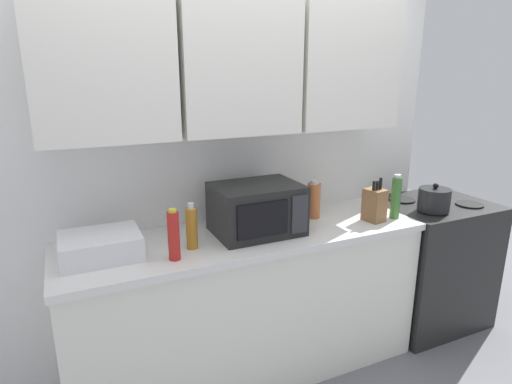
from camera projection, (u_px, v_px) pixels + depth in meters
wall_back_with_cabinets at (230, 110)px, 2.45m from camera, size 2.95×0.38×2.60m
counter_run at (247, 303)px, 2.55m from camera, size 2.08×0.63×0.90m
stove_range at (428, 262)px, 3.10m from camera, size 0.76×0.64×0.91m
kettle at (434, 199)px, 2.77m from camera, size 0.20×0.20×0.18m
microwave at (257, 209)px, 2.40m from camera, size 0.48×0.37×0.28m
dish_rack at (101, 246)px, 2.09m from camera, size 0.38×0.30×0.12m
knife_block at (374, 205)px, 2.60m from camera, size 0.12×0.14×0.27m
bottle_spice_jar at (314, 200)px, 2.65m from camera, size 0.08×0.08×0.24m
bottle_red_sauce at (174, 235)px, 2.05m from camera, size 0.06×0.06×0.26m
bottle_amber_vinegar at (192, 228)px, 2.19m from camera, size 0.06×0.06×0.24m
bottle_green_oil at (396, 197)px, 2.64m from camera, size 0.06×0.06×0.28m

